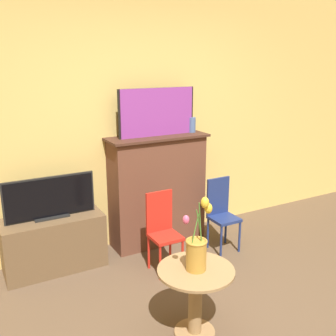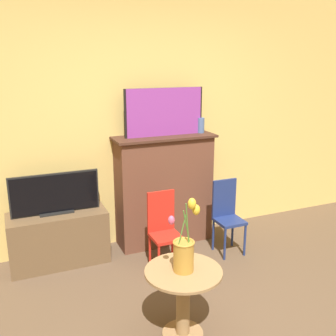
{
  "view_description": "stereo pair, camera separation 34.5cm",
  "coord_description": "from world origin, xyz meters",
  "views": [
    {
      "loc": [
        -1.66,
        -1.65,
        1.96
      ],
      "look_at": [
        -0.05,
        1.26,
        1.04
      ],
      "focal_mm": 42.0,
      "sensor_mm": 36.0,
      "label": 1
    },
    {
      "loc": [
        -1.35,
        -1.8,
        1.96
      ],
      "look_at": [
        -0.05,
        1.26,
        1.04
      ],
      "focal_mm": 42.0,
      "sensor_mm": 36.0,
      "label": 2
    }
  ],
  "objects": [
    {
      "name": "tv_stand",
      "position": [
        -0.96,
        1.88,
        0.26
      ],
      "size": [
        0.94,
        0.4,
        0.53
      ],
      "color": "brown",
      "rests_on": "ground"
    },
    {
      "name": "wall_back",
      "position": [
        0.0,
        2.13,
        1.35
      ],
      "size": [
        8.0,
        0.06,
        2.7
      ],
      "color": "#E0BC66",
      "rests_on": "ground"
    },
    {
      "name": "chair_red",
      "position": [
        -0.05,
        1.37,
        0.43
      ],
      "size": [
        0.27,
        0.27,
        0.77
      ],
      "color": "red",
      "rests_on": "ground"
    },
    {
      "name": "vase_tulips",
      "position": [
        -0.29,
        0.42,
        0.69
      ],
      "size": [
        0.24,
        0.15,
        0.54
      ],
      "color": "#B78433",
      "rests_on": "side_table"
    },
    {
      "name": "chair_blue",
      "position": [
        0.69,
        1.46,
        0.43
      ],
      "size": [
        0.27,
        0.27,
        0.77
      ],
      "color": "navy",
      "rests_on": "ground"
    },
    {
      "name": "mantel_candle",
      "position": [
        0.61,
        1.93,
        1.27
      ],
      "size": [
        0.08,
        0.08,
        0.16
      ],
      "color": "#4C6699",
      "rests_on": "fireplace_mantel"
    },
    {
      "name": "fireplace_mantel",
      "position": [
        0.18,
        1.93,
        0.61
      ],
      "size": [
        1.08,
        0.38,
        1.19
      ],
      "color": "brown",
      "rests_on": "ground"
    },
    {
      "name": "tv_monitor",
      "position": [
        -0.96,
        1.88,
        0.72
      ],
      "size": [
        0.83,
        0.12,
        0.4
      ],
      "color": "black",
      "rests_on": "tv_stand"
    },
    {
      "name": "painting",
      "position": [
        0.19,
        1.94,
        1.44
      ],
      "size": [
        0.86,
        0.03,
        0.49
      ],
      "color": "black",
      "rests_on": "fireplace_mantel"
    },
    {
      "name": "side_table",
      "position": [
        -0.29,
        0.43,
        0.34
      ],
      "size": [
        0.55,
        0.55,
        0.53
      ],
      "color": "#99754C",
      "rests_on": "ground"
    }
  ]
}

